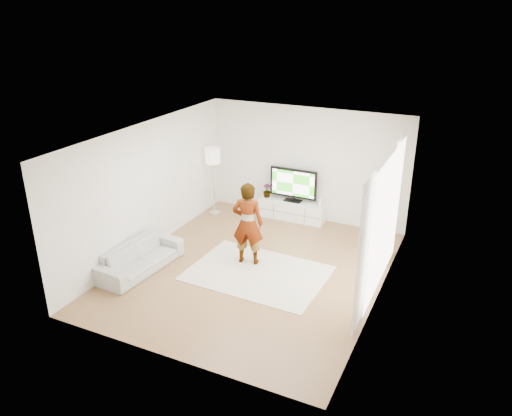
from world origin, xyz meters
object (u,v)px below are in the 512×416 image
at_px(sofa, 140,257).
at_px(rug, 257,273).
at_px(player, 248,224).
at_px(floor_lamp, 213,159).
at_px(media_console, 292,210).
at_px(television, 293,184).

bearing_deg(sofa, rug, -63.86).
relative_size(rug, player, 1.53).
relative_size(sofa, floor_lamp, 1.11).
xyz_separation_m(rug, floor_lamp, (-2.33, 2.35, 1.45)).
xyz_separation_m(rug, sofa, (-2.21, -0.87, 0.27)).
height_order(media_console, rug, media_console).
bearing_deg(floor_lamp, player, -45.90).
relative_size(rug, floor_lamp, 1.56).
bearing_deg(rug, player, 138.26).
bearing_deg(sofa, media_console, -21.55).
height_order(media_console, sofa, sofa).
height_order(sofa, floor_lamp, floor_lamp).
relative_size(rug, sofa, 1.40).
bearing_deg(sofa, floor_lamp, 6.72).
distance_m(rug, player, 1.02).
height_order(television, sofa, television).
xyz_separation_m(media_console, television, (0.00, 0.03, 0.69)).
distance_m(player, floor_lamp, 2.87).
height_order(media_console, floor_lamp, floor_lamp).
bearing_deg(media_console, sofa, -116.23).
distance_m(media_console, television, 0.69).
bearing_deg(floor_lamp, rug, -45.27).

